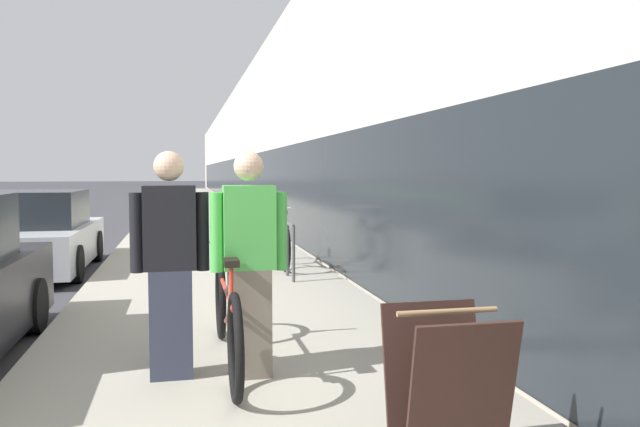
{
  "coord_description": "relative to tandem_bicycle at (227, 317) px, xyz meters",
  "views": [
    {
      "loc": [
        5.33,
        -3.6,
        1.76
      ],
      "look_at": [
        9.22,
        13.98,
        0.53
      ],
      "focal_mm": 35.0,
      "sensor_mm": 36.0,
      "label": 1
    }
  ],
  "objects": [
    {
      "name": "person_rider",
      "position": [
        0.16,
        -0.3,
        0.48
      ],
      "size": [
        0.6,
        0.24,
        1.78
      ],
      "color": "#756B5B",
      "rests_on": "sidewalk_slab"
    },
    {
      "name": "cruiser_bike_nearest",
      "position": [
        1.26,
        5.21,
        -0.0
      ],
      "size": [
        0.52,
        1.85,
        0.98
      ],
      "color": "black",
      "rests_on": "sidewalk_slab"
    },
    {
      "name": "person_bystander",
      "position": [
        -0.45,
        -0.19,
        0.48
      ],
      "size": [
        0.6,
        0.24,
        1.78
      ],
      "color": "#33384C",
      "rests_on": "sidewalk_slab"
    },
    {
      "name": "tandem_bicycle",
      "position": [
        0.0,
        0.0,
        0.0
      ],
      "size": [
        0.52,
        2.49,
        0.98
      ],
      "color": "black",
      "rests_on": "sidewalk_slab"
    },
    {
      "name": "bike_rack_hoop",
      "position": [
        1.23,
        4.03,
        0.1
      ],
      "size": [
        0.05,
        0.6,
        0.84
      ],
      "color": "#4C4C51",
      "rests_on": "sidewalk_slab"
    },
    {
      "name": "vintage_roadster_curbside",
      "position": [
        -2.86,
        6.35,
        0.1
      ],
      "size": [
        1.91,
        4.01,
        1.42
      ],
      "color": "silver",
      "rests_on": "ground"
    },
    {
      "name": "storefront_facade",
      "position": [
        7.06,
        27.44,
        2.23
      ],
      "size": [
        10.01,
        70.0,
        5.56
      ],
      "color": "beige",
      "rests_on": "ground"
    },
    {
      "name": "sandwich_board_sign",
      "position": [
        1.01,
        -2.15,
        0.04
      ],
      "size": [
        0.56,
        0.56,
        0.9
      ],
      "color": "#331E19",
      "rests_on": "sidewalk_slab"
    },
    {
      "name": "sidewalk_slab",
      "position": [
        0.14,
        19.44,
        -0.48
      ],
      "size": [
        3.76,
        70.0,
        0.14
      ],
      "color": "#A39E8E",
      "rests_on": "ground"
    }
  ]
}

